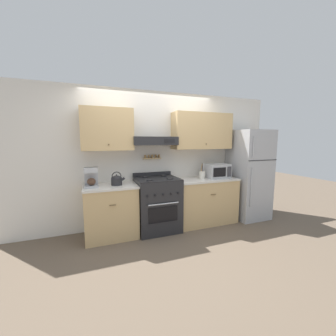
{
  "coord_description": "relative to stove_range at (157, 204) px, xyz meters",
  "views": [
    {
      "loc": [
        -1.09,
        -3.16,
        1.63
      ],
      "look_at": [
        0.2,
        0.27,
        1.14
      ],
      "focal_mm": 22.0,
      "sensor_mm": 36.0,
      "label": 1
    }
  ],
  "objects": [
    {
      "name": "utensil_crock",
      "position": [
        0.92,
        -0.0,
        0.49
      ],
      "size": [
        0.11,
        0.11,
        0.3
      ],
      "color": "silver",
      "rests_on": "counter_right"
    },
    {
      "name": "stove_range",
      "position": [
        0.0,
        0.0,
        0.0
      ],
      "size": [
        0.75,
        0.7,
        1.03
      ],
      "color": "#232326",
      "rests_on": "ground_plane"
    },
    {
      "name": "wall_back",
      "position": [
        0.08,
        0.31,
        0.96
      ],
      "size": [
        5.2,
        0.46,
        2.55
      ],
      "color": "silver",
      "rests_on": "ground_plane"
    },
    {
      "name": "counter_left",
      "position": [
        -0.81,
        0.03,
        -0.04
      ],
      "size": [
        0.87,
        0.65,
        0.89
      ],
      "color": "tan",
      "rests_on": "ground_plane"
    },
    {
      "name": "tea_kettle",
      "position": [
        -0.71,
        -0.0,
        0.49
      ],
      "size": [
        0.23,
        0.18,
        0.23
      ],
      "color": "#232326",
      "rests_on": "counter_left"
    },
    {
      "name": "counter_right",
      "position": [
        1.0,
        0.03,
        -0.04
      ],
      "size": [
        1.23,
        0.65,
        0.89
      ],
      "color": "tan",
      "rests_on": "ground_plane"
    },
    {
      "name": "microwave",
      "position": [
        1.26,
        0.02,
        0.54
      ],
      "size": [
        0.46,
        0.37,
        0.28
      ],
      "color": "#ADAFB5",
      "rests_on": "counter_right"
    },
    {
      "name": "refrigerator",
      "position": [
        2.02,
        -0.04,
        0.44
      ],
      "size": [
        0.69,
        0.76,
        1.84
      ],
      "color": "#ADAFB5",
      "rests_on": "ground_plane"
    },
    {
      "name": "coffee_maker",
      "position": [
        -1.1,
        0.03,
        0.56
      ],
      "size": [
        0.21,
        0.25,
        0.31
      ],
      "color": "#ADAFB5",
      "rests_on": "counter_left"
    },
    {
      "name": "ground_plane",
      "position": [
        0.0,
        -0.31,
        -0.48
      ],
      "size": [
        16.0,
        16.0,
        0.0
      ],
      "primitive_type": "plane",
      "color": "brown"
    }
  ]
}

